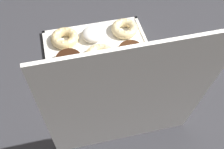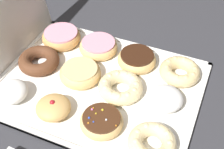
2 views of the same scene
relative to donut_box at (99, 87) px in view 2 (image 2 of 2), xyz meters
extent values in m
plane|color=#333338|center=(0.00, 0.00, -0.01)|extent=(3.00, 3.00, 0.00)
cube|color=white|center=(0.00, 0.00, 0.00)|extent=(0.42, 0.55, 0.01)
cube|color=white|center=(0.00, -0.27, 0.00)|extent=(0.42, 0.01, 0.01)
cube|color=white|center=(0.00, 0.27, 0.00)|extent=(0.42, 0.01, 0.01)
cube|color=white|center=(-0.20, 0.00, 0.00)|extent=(0.01, 0.55, 0.01)
cube|color=white|center=(0.20, 0.00, 0.00)|extent=(0.01, 0.55, 0.01)
torus|color=beige|center=(-0.13, -0.19, 0.02)|extent=(0.11, 0.11, 0.04)
sphere|color=beige|center=(-0.09, -0.19, 0.03)|extent=(0.02, 0.02, 0.02)
sphere|color=beige|center=(-0.10, -0.17, 0.03)|extent=(0.02, 0.02, 0.02)
sphere|color=beige|center=(-0.13, -0.16, 0.03)|extent=(0.02, 0.02, 0.02)
sphere|color=beige|center=(-0.15, -0.16, 0.03)|extent=(0.02, 0.02, 0.02)
sphere|color=beige|center=(-0.13, -0.23, 0.03)|extent=(0.02, 0.02, 0.02)
sphere|color=beige|center=(-0.10, -0.22, 0.03)|extent=(0.02, 0.02, 0.02)
ellipsoid|color=white|center=(0.01, -0.19, 0.03)|extent=(0.09, 0.09, 0.05)
torus|color=#EACC8C|center=(0.12, -0.19, 0.02)|extent=(0.11, 0.11, 0.04)
sphere|color=#EACC8C|center=(0.16, -0.19, 0.03)|extent=(0.02, 0.02, 0.02)
sphere|color=#EACC8C|center=(0.15, -0.17, 0.03)|extent=(0.02, 0.02, 0.02)
sphere|color=#EACC8C|center=(0.13, -0.16, 0.03)|extent=(0.02, 0.02, 0.02)
sphere|color=#EACC8C|center=(0.11, -0.16, 0.03)|extent=(0.02, 0.02, 0.02)
sphere|color=#EACC8C|center=(0.09, -0.17, 0.03)|extent=(0.02, 0.02, 0.02)
sphere|color=#EACC8C|center=(0.08, -0.19, 0.03)|extent=(0.02, 0.02, 0.02)
sphere|color=#EACC8C|center=(0.09, -0.22, 0.03)|extent=(0.02, 0.02, 0.02)
sphere|color=#EACC8C|center=(0.11, -0.23, 0.03)|extent=(0.02, 0.02, 0.02)
sphere|color=#EACC8C|center=(0.13, -0.23, 0.03)|extent=(0.02, 0.02, 0.02)
sphere|color=#EACC8C|center=(0.15, -0.22, 0.03)|extent=(0.02, 0.02, 0.02)
torus|color=#E5B770|center=(-0.12, -0.06, 0.02)|extent=(0.11, 0.11, 0.03)
cylinder|color=#472816|center=(-0.12, -0.06, 0.04)|extent=(0.09, 0.09, 0.01)
sphere|color=yellow|center=(-0.10, -0.06, 0.04)|extent=(0.01, 0.01, 0.01)
sphere|color=white|center=(-0.13, -0.08, 0.04)|extent=(0.01, 0.01, 0.01)
sphere|color=blue|center=(-0.14, -0.04, 0.04)|extent=(0.01, 0.01, 0.01)
sphere|color=orange|center=(-0.13, -0.10, 0.04)|extent=(0.00, 0.00, 0.00)
sphere|color=orange|center=(-0.11, -0.03, 0.04)|extent=(0.00, 0.00, 0.00)
sphere|color=pink|center=(-0.11, -0.03, 0.04)|extent=(0.01, 0.01, 0.01)
sphere|color=yellow|center=(-0.12, -0.05, 0.04)|extent=(0.00, 0.00, 0.00)
sphere|color=blue|center=(-0.14, -0.05, 0.04)|extent=(0.00, 0.00, 0.00)
sphere|color=orange|center=(-0.15, -0.04, 0.04)|extent=(0.00, 0.00, 0.00)
torus|color=beige|center=(0.00, -0.06, 0.02)|extent=(0.12, 0.12, 0.04)
sphere|color=beige|center=(0.04, -0.06, 0.03)|extent=(0.02, 0.02, 0.02)
sphere|color=beige|center=(0.03, -0.04, 0.03)|extent=(0.02, 0.02, 0.02)
sphere|color=beige|center=(0.02, -0.03, 0.03)|extent=(0.02, 0.02, 0.02)
sphere|color=beige|center=(-0.01, -0.02, 0.03)|extent=(0.02, 0.02, 0.02)
sphere|color=beige|center=(-0.03, -0.03, 0.03)|extent=(0.02, 0.02, 0.02)
sphere|color=beige|center=(-0.04, -0.05, 0.03)|extent=(0.02, 0.02, 0.02)
sphere|color=beige|center=(-0.04, -0.08, 0.03)|extent=(0.02, 0.02, 0.02)
sphere|color=beige|center=(-0.03, -0.10, 0.03)|extent=(0.02, 0.02, 0.02)
sphere|color=beige|center=(-0.01, -0.10, 0.03)|extent=(0.02, 0.02, 0.02)
sphere|color=beige|center=(0.02, -0.10, 0.03)|extent=(0.02, 0.02, 0.02)
sphere|color=beige|center=(0.03, -0.09, 0.03)|extent=(0.02, 0.02, 0.02)
torus|color=#E5B770|center=(0.12, -0.07, 0.02)|extent=(0.11, 0.11, 0.04)
cylinder|color=#381E11|center=(0.12, -0.07, 0.04)|extent=(0.10, 0.10, 0.01)
ellipsoid|color=tan|center=(-0.13, 0.07, 0.03)|extent=(0.09, 0.09, 0.04)
sphere|color=#B21923|center=(-0.13, 0.07, 0.04)|extent=(0.01, 0.01, 0.01)
torus|color=#E5B770|center=(0.01, 0.06, 0.02)|extent=(0.12, 0.12, 0.04)
cylinder|color=#EACC8C|center=(0.01, 0.06, 0.04)|extent=(0.10, 0.10, 0.01)
torus|color=#E5B770|center=(0.13, 0.06, 0.02)|extent=(0.12, 0.12, 0.04)
cylinder|color=pink|center=(0.13, 0.06, 0.04)|extent=(0.10, 0.10, 0.01)
ellipsoid|color=white|center=(-0.13, 0.19, 0.03)|extent=(0.08, 0.08, 0.05)
torus|color=#59331E|center=(0.01, 0.20, 0.02)|extent=(0.12, 0.12, 0.04)
torus|color=tan|center=(0.13, 0.19, 0.02)|extent=(0.12, 0.12, 0.04)
cylinder|color=pink|center=(0.13, 0.19, 0.04)|extent=(0.10, 0.10, 0.01)
camera|label=1|loc=(0.14, 0.71, 0.87)|focal=47.77mm
camera|label=2|loc=(-0.54, -0.27, 0.65)|focal=50.87mm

